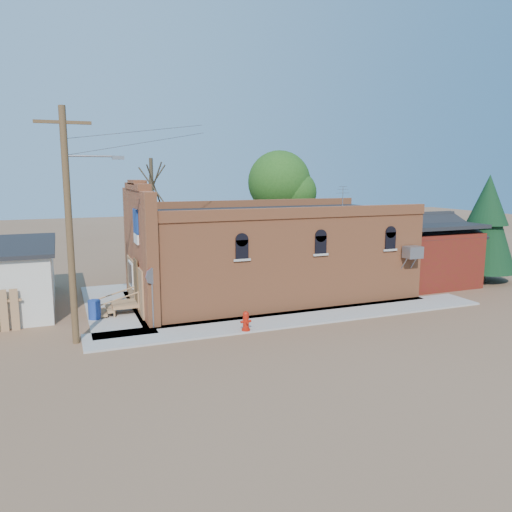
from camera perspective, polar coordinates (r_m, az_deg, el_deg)
name	(u,v)px	position (r m, az deg, el deg)	size (l,w,h in m)	color
ground	(280,328)	(21.64, 2.73, -8.22)	(120.00, 120.00, 0.00)	brown
sidewalk_south	(302,318)	(23.03, 5.23, -7.05)	(19.00, 2.20, 0.08)	#9E9991
sidewalk_west	(113,307)	(25.72, -15.98, -5.63)	(2.60, 10.00, 0.08)	#9E9991
brick_bar	(266,253)	(26.66, 1.13, 0.32)	(16.40, 7.97, 6.30)	#C2673B
red_shed	(415,245)	(31.77, 17.76, 1.22)	(5.40, 6.40, 4.30)	#571F0F
utility_pole	(70,221)	(20.06, -20.45, 3.73)	(3.12, 0.26, 9.00)	#4B341E
tree_bare_near	(152,183)	(32.26, -11.84, 8.18)	(2.80, 2.80, 7.65)	#443727
tree_leafy	(279,182)	(35.40, 2.67, 8.41)	(4.40, 4.40, 8.15)	#443727
evergreen_tree	(487,221)	(33.23, 24.89, 3.64)	(3.60, 3.60, 6.50)	#443727
fire_hydrant	(246,321)	(20.93, -1.17, -7.44)	(0.46, 0.43, 0.83)	#A91709
stop_sign	(152,282)	(21.34, -11.80, -2.89)	(0.60, 0.47, 2.60)	gray
trash_barrel	(94,310)	(23.70, -17.98, -5.84)	(0.55, 0.55, 0.85)	navy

